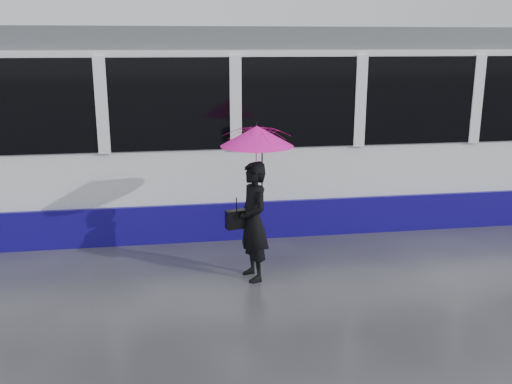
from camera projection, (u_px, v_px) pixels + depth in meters
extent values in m
plane|color=#29292E|center=(194.00, 272.00, 7.98)|extent=(90.00, 90.00, 0.00)
cube|color=#3F3D38|center=(188.00, 231.00, 9.68)|extent=(34.00, 0.07, 0.02)
cube|color=#3F3D38|center=(185.00, 207.00, 11.05)|extent=(34.00, 0.07, 0.02)
cube|color=white|center=(20.00, 140.00, 9.56)|extent=(24.00, 2.40, 2.95)
cube|color=navy|center=(27.00, 209.00, 9.87)|extent=(24.00, 2.56, 0.62)
cube|color=black|center=(16.00, 100.00, 9.39)|extent=(23.00, 2.48, 1.40)
cube|color=#56595D|center=(9.00, 38.00, 9.14)|extent=(23.60, 2.20, 0.35)
imported|color=black|center=(253.00, 222.00, 7.57)|extent=(0.51, 0.66, 1.61)
imported|color=#F5144C|center=(257.00, 155.00, 7.35)|extent=(1.06, 1.08, 0.81)
cone|color=#F5144C|center=(257.00, 136.00, 7.29)|extent=(1.14, 1.14, 0.26)
cylinder|color=black|center=(257.00, 124.00, 7.25)|extent=(0.01, 0.01, 0.06)
cylinder|color=black|center=(262.00, 178.00, 7.46)|extent=(0.02, 0.02, 0.71)
cube|color=black|center=(237.00, 219.00, 7.55)|extent=(0.31, 0.19, 0.25)
cylinder|color=black|center=(236.00, 204.00, 7.49)|extent=(0.01, 0.01, 0.18)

